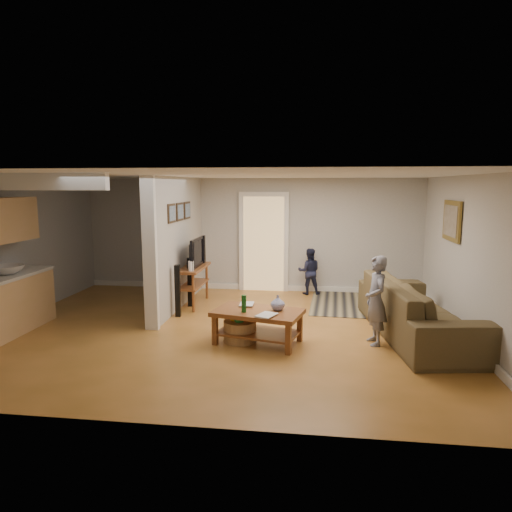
# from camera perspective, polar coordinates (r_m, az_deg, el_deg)

# --- Properties ---
(ground) EXTENTS (7.50, 7.50, 0.00)m
(ground) POSITION_cam_1_polar(r_m,az_deg,el_deg) (7.56, -3.84, -9.24)
(ground) COLOR brown
(ground) RESTS_ON ground
(room_shell) EXTENTS (7.54, 6.02, 2.52)m
(room_shell) POSITION_cam_1_polar(r_m,az_deg,el_deg) (7.92, -10.93, 2.26)
(room_shell) COLOR #ACA9A5
(room_shell) RESTS_ON ground
(area_rug) EXTENTS (2.81, 2.11, 0.01)m
(area_rug) POSITION_cam_1_polar(r_m,az_deg,el_deg) (9.35, 15.32, -5.96)
(area_rug) COLOR black
(area_rug) RESTS_ON ground
(sofa) EXTENTS (1.57, 3.09, 0.86)m
(sofa) POSITION_cam_1_polar(r_m,az_deg,el_deg) (7.72, 19.39, -9.36)
(sofa) COLOR #453D22
(sofa) RESTS_ON ground
(coffee_table) EXTENTS (1.42, 1.03, 0.76)m
(coffee_table) POSITION_cam_1_polar(r_m,az_deg,el_deg) (6.86, 0.41, -7.70)
(coffee_table) COLOR brown
(coffee_table) RESTS_ON ground
(tv_console) EXTENTS (0.46, 1.22, 1.05)m
(tv_console) POSITION_cam_1_polar(r_m,az_deg,el_deg) (9.02, -7.88, -1.74)
(tv_console) COLOR brown
(tv_console) RESTS_ON ground
(speaker_left) EXTENTS (0.10, 0.10, 0.94)m
(speaker_left) POSITION_cam_1_polar(r_m,az_deg,el_deg) (8.31, -9.76, -4.31)
(speaker_left) COLOR black
(speaker_left) RESTS_ON ground
(speaker_right) EXTENTS (0.11, 0.11, 0.96)m
(speaker_right) POSITION_cam_1_polar(r_m,az_deg,el_deg) (8.97, -8.24, -3.25)
(speaker_right) COLOR black
(speaker_right) RESTS_ON ground
(toy_basket) EXTENTS (0.49, 0.49, 0.44)m
(toy_basket) POSITION_cam_1_polar(r_m,az_deg,el_deg) (6.99, -2.02, -9.18)
(toy_basket) COLOR olive
(toy_basket) RESTS_ON ground
(child) EXTENTS (0.40, 0.53, 1.33)m
(child) POSITION_cam_1_polar(r_m,az_deg,el_deg) (7.16, 14.55, -10.57)
(child) COLOR slate
(child) RESTS_ON ground
(toddler) EXTENTS (0.52, 0.42, 1.00)m
(toddler) POSITION_cam_1_polar(r_m,az_deg,el_deg) (10.02, 6.61, -4.74)
(toddler) COLOR #1B1F38
(toddler) RESTS_ON ground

